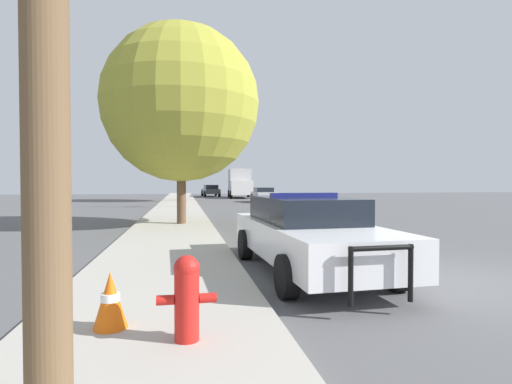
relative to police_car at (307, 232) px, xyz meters
name	(u,v)px	position (x,y,z in m)	size (l,w,h in m)	color
ground_plane	(453,281)	(2.33, -1.22, -0.78)	(110.00, 110.00, 0.00)	#565659
sidewalk_left	(160,292)	(-2.77, -1.22, -0.72)	(3.00, 110.00, 0.13)	#ADA89E
police_car	(307,232)	(0.00, 0.00, 0.00)	(2.28, 5.37, 1.55)	white
fire_hydrant	(187,295)	(-2.38, -3.37, -0.18)	(0.61, 0.27, 0.88)	red
traffic_light	(198,155)	(-1.37, 19.87, 2.81)	(3.21, 0.35, 4.92)	#424247
car_background_oncoming	(264,194)	(4.66, 27.08, -0.07)	(1.98, 4.08, 1.29)	#B7B7BC
car_background_distant	(211,190)	(1.01, 42.17, -0.01)	(2.20, 4.79, 1.44)	#474C51
box_truck	(240,183)	(3.98, 37.45, 0.93)	(2.88, 7.09, 3.28)	silver
tree_sidewalk_far	(181,142)	(-2.55, 29.41, 4.66)	(5.91, 5.91, 8.27)	brown
tree_sidewalk_near	(181,104)	(-2.46, 8.54, 4.08)	(6.15, 6.15, 7.81)	brown
traffic_cone	(110,300)	(-3.22, -2.87, -0.33)	(0.38, 0.38, 0.64)	orange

